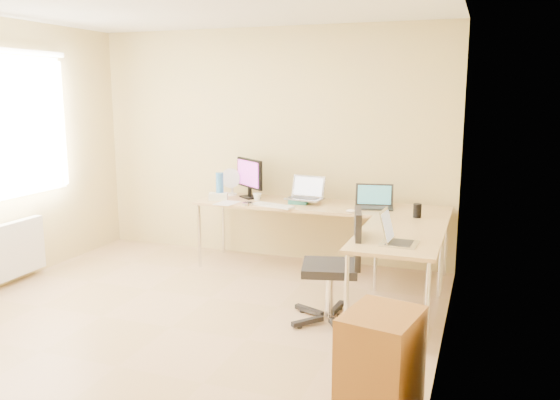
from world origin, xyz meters
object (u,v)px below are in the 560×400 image
(desk_main, at_px, (320,238))
(laptop_black, at_px, (374,197))
(desk_return, at_px, (398,276))
(laptop_return, at_px, (400,231))
(monitor, at_px, (250,178))
(mug, at_px, (257,197))
(office_chair, at_px, (330,264))
(laptop_center, at_px, (305,188))
(cabinet, at_px, (380,368))
(desk_fan, at_px, (232,183))
(keyboard, at_px, (274,205))
(water_bottle, at_px, (220,186))

(desk_main, distance_m, laptop_black, 0.75)
(desk_return, relative_size, laptop_return, 4.04)
(monitor, xyz_separation_m, mug, (0.15, -0.14, -0.18))
(mug, distance_m, office_chair, 1.71)
(laptop_center, height_order, cabinet, laptop_center)
(desk_return, relative_size, mug, 14.33)
(desk_fan, bearing_deg, laptop_center, -23.99)
(mug, height_order, office_chair, office_chair)
(desk_fan, bearing_deg, cabinet, -63.89)
(mug, bearing_deg, laptop_black, 1.35)
(mug, bearing_deg, office_chair, -47.10)
(laptop_center, xyz_separation_m, keyboard, (-0.25, -0.27, -0.15))
(cabinet, bearing_deg, desk_return, 106.11)
(laptop_center, bearing_deg, keyboard, -124.75)
(desk_return, bearing_deg, keyboard, 152.26)
(desk_return, bearing_deg, monitor, 148.75)
(keyboard, distance_m, laptop_return, 1.79)
(laptop_return, distance_m, cabinet, 1.42)
(desk_main, distance_m, water_bottle, 1.24)
(desk_fan, distance_m, laptop_return, 2.62)
(mug, bearing_deg, monitor, 136.34)
(laptop_center, height_order, laptop_black, laptop_center)
(laptop_return, bearing_deg, desk_return, 11.16)
(desk_main, xyz_separation_m, monitor, (-0.85, 0.10, 0.59))
(desk_return, height_order, desk_fan, desk_fan)
(desk_main, height_order, desk_return, same)
(monitor, distance_m, mug, 0.27)
(mug, distance_m, desk_fan, 0.48)
(mug, relative_size, laptop_return, 0.28)
(mug, distance_m, water_bottle, 0.44)
(laptop_return, xyz_separation_m, office_chair, (-0.57, 0.05, -0.34))
(laptop_return, bearing_deg, office_chair, 87.61)
(desk_fan, height_order, office_chair, desk_fan)
(desk_main, relative_size, desk_fan, 9.42)
(keyboard, bearing_deg, laptop_center, 62.98)
(mug, xyz_separation_m, desk_fan, (-0.41, 0.24, 0.10))
(laptop_black, bearing_deg, laptop_return, -81.76)
(office_chair, bearing_deg, desk_return, 13.86)
(mug, bearing_deg, desk_fan, 149.70)
(monitor, bearing_deg, laptop_black, 34.18)
(laptop_black, distance_m, office_chair, 1.32)
(laptop_center, distance_m, office_chair, 1.47)
(desk_return, height_order, mug, mug)
(keyboard, distance_m, water_bottle, 0.74)
(office_chair, xyz_separation_m, cabinet, (0.67, -1.38, -0.14))
(desk_return, distance_m, cabinet, 1.66)
(mug, height_order, laptop_return, laptop_return)
(laptop_center, distance_m, mug, 0.54)
(desk_fan, height_order, laptop_return, desk_fan)
(keyboard, bearing_deg, mug, 156.62)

